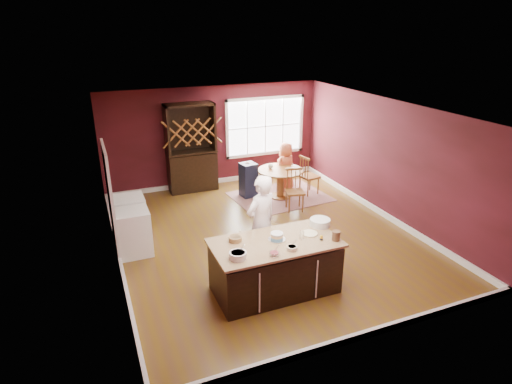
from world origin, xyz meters
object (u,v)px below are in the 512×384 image
chair_north (279,168)px  seated_woman (286,167)px  dining_table (280,178)px  layer_cake (277,236)px  chair_south (295,190)px  chair_east (310,175)px  toddler (248,167)px  washer (134,232)px  high_chair (248,179)px  dryer (130,219)px  hutch (191,148)px  baker (261,223)px  kitchen_island (275,267)px

chair_north → seated_woman: seated_woman is taller
dining_table → layer_cake: size_ratio=4.00×
chair_south → layer_cake: bearing=-108.5°
layer_cake → chair_east: 4.48m
chair_north → seated_woman: bearing=59.2°
chair_north → toddler: toddler is taller
washer → chair_north: bearing=29.6°
toddler → chair_south: bearing=-59.7°
seated_woman → high_chair: (-1.09, -0.06, -0.19)m
seated_woman → high_chair: 1.11m
dining_table → dryer: size_ratio=1.24×
washer → dryer: (0.00, 0.64, 0.02)m
chair_north → dryer: size_ratio=0.99×
seated_woman → hutch: size_ratio=0.56×
hutch → baker: bearing=-87.8°
layer_cake → chair_north: bearing=64.3°
baker → washer: 2.55m
dining_table → toddler: size_ratio=4.47×
hutch → washer: size_ratio=2.57×
high_chair → dryer: size_ratio=1.00×
dining_table → hutch: bearing=144.9°
chair_south → chair_east: bearing=57.9°
chair_south → baker: bearing=-116.1°
baker → hutch: size_ratio=0.77×
washer → seated_woman: bearing=25.2°
baker → dining_table: bearing=-140.8°
baker → seated_woman: baker is taller
washer → toddler: bearing=31.5°
dining_table → layer_cake: bearing=-116.2°
dining_table → toddler: toddler is taller
layer_cake → hutch: 5.05m
layer_cake → toddler: layer_cake is taller
chair_south → dryer: chair_south is taller
chair_south → chair_north: 1.78m
layer_cake → dryer: bearing=127.0°
layer_cake → hutch: bearing=91.7°
seated_woman → washer: size_ratio=1.44×
chair_south → hutch: hutch is taller
chair_north → hutch: bearing=-39.9°
chair_east → chair_south: 1.17m
hutch → dining_table: bearing=-35.1°
layer_cake → washer: 3.00m
washer → chair_south: bearing=10.1°
baker → layer_cake: bearing=68.9°
chair_east → seated_woman: seated_woman is taller
dining_table → baker: bearing=-121.1°
seated_woman → dining_table: bearing=30.2°
baker → washer: (-2.09, 1.40, -0.45)m
kitchen_island → chair_north: chair_north is taller
dining_table → chair_east: (0.81, -0.07, -0.00)m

